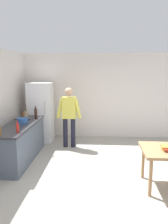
% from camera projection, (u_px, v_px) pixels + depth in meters
% --- Properties ---
extents(ground_plane, '(14.00, 14.00, 0.00)m').
position_uv_depth(ground_plane, '(103.00, 177.00, 4.73)').
color(ground_plane, '#9E998E').
extents(wall_back, '(6.40, 0.12, 2.70)m').
position_uv_depth(wall_back, '(103.00, 96.00, 7.42)').
color(wall_back, silver).
rests_on(wall_back, ground_plane).
extents(kitchen_counter, '(0.64, 2.20, 0.90)m').
position_uv_depth(kitchen_counter, '(21.00, 142.00, 5.56)').
color(kitchen_counter, '#4C5666').
rests_on(kitchen_counter, ground_plane).
extents(refrigerator, '(0.70, 0.67, 1.80)m').
position_uv_depth(refrigerator, '(41.00, 112.00, 7.04)').
color(refrigerator, white).
rests_on(refrigerator, ground_plane).
extents(person, '(0.70, 0.22, 1.70)m').
position_uv_depth(person, '(69.00, 113.00, 6.42)').
color(person, '#1E1E2D').
rests_on(person, ground_plane).
extents(cooking_pot, '(0.40, 0.28, 0.12)m').
position_uv_depth(cooking_pot, '(22.00, 120.00, 5.62)').
color(cooking_pot, '#285193').
rests_on(cooking_pot, kitchen_counter).
extents(utensil_jar, '(0.11, 0.11, 0.32)m').
position_uv_depth(utensil_jar, '(26.00, 114.00, 6.36)').
color(utensil_jar, tan).
rests_on(utensil_jar, kitchen_counter).
extents(bottle_sauce_red, '(0.06, 0.06, 0.24)m').
position_uv_depth(bottle_sauce_red, '(18.00, 128.00, 4.76)').
color(bottle_sauce_red, '#B22319').
rests_on(bottle_sauce_red, kitchen_counter).
extents(bottle_beer_brown, '(0.06, 0.06, 0.26)m').
position_uv_depth(bottle_beer_brown, '(23.00, 116.00, 5.90)').
color(bottle_beer_brown, '#5B3314').
rests_on(bottle_beer_brown, kitchen_counter).
extents(bottle_wine_dark, '(0.08, 0.08, 0.34)m').
position_uv_depth(bottle_wine_dark, '(36.00, 113.00, 6.06)').
color(bottle_wine_dark, black).
rests_on(bottle_wine_dark, kitchen_counter).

